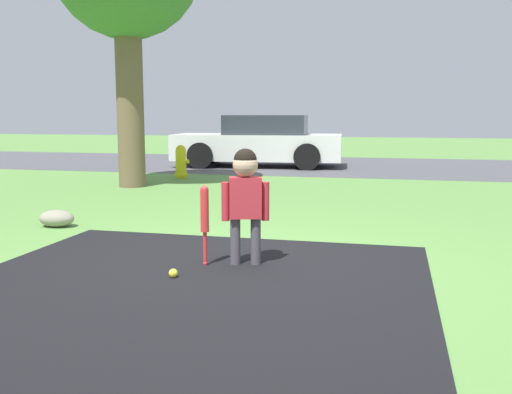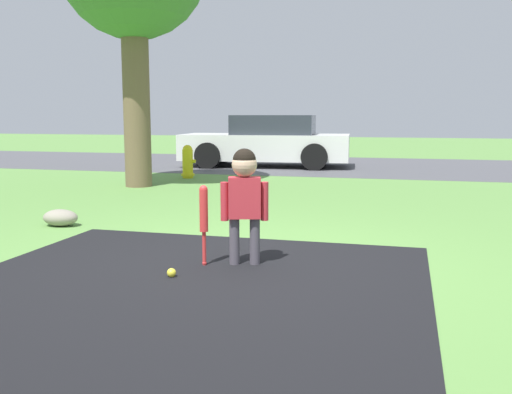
% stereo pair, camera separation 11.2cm
% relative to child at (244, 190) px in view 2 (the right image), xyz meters
% --- Properties ---
extents(ground_plane, '(60.00, 60.00, 0.00)m').
position_rel_child_xyz_m(ground_plane, '(-0.10, 0.06, -0.68)').
color(ground_plane, '#5B8C42').
extents(driveway_strip, '(3.78, 7.00, 0.01)m').
position_rel_child_xyz_m(driveway_strip, '(-0.28, -2.44, -0.68)').
color(driveway_strip, black).
rests_on(driveway_strip, ground).
extents(street_strip, '(40.00, 6.00, 0.01)m').
position_rel_child_xyz_m(street_strip, '(-0.10, 10.36, -0.68)').
color(street_strip, '#4C4C51').
rests_on(street_strip, ground).
extents(child, '(0.41, 0.23, 1.05)m').
position_rel_child_xyz_m(child, '(0.00, 0.00, 0.00)').
color(child, '#4C4751').
rests_on(child, ground).
extents(baseball_bat, '(0.08, 0.08, 0.73)m').
position_rel_child_xyz_m(baseball_bat, '(-0.34, -0.13, -0.21)').
color(baseball_bat, red).
rests_on(baseball_bat, ground).
extents(sports_ball, '(0.08, 0.08, 0.08)m').
position_rel_child_xyz_m(sports_ball, '(-0.47, -0.55, -0.64)').
color(sports_ball, yellow).
rests_on(sports_ball, ground).
extents(fire_hydrant, '(0.31, 0.28, 0.71)m').
position_rel_child_xyz_m(fire_hydrant, '(-3.12, 6.51, -0.33)').
color(fire_hydrant, yellow).
rests_on(fire_hydrant, ground).
extents(parked_car, '(4.43, 2.17, 1.33)m').
position_rel_child_xyz_m(parked_car, '(-2.14, 9.62, -0.05)').
color(parked_car, silver).
rests_on(parked_car, ground).
extents(edging_rock, '(0.44, 0.30, 0.20)m').
position_rel_child_xyz_m(edging_rock, '(-2.66, 1.15, -0.58)').
color(edging_rock, gray).
rests_on(edging_rock, ground).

